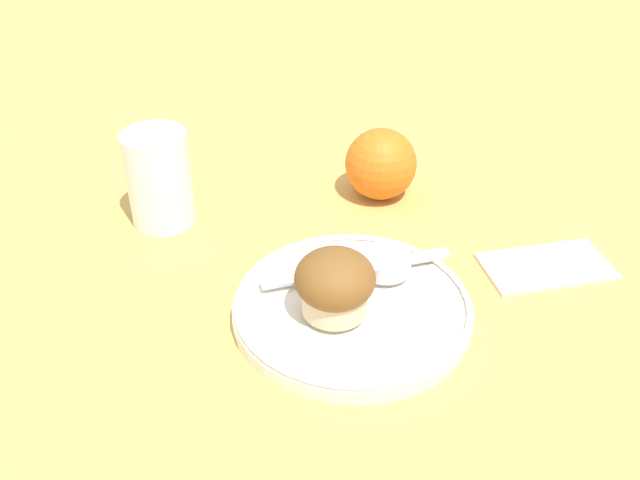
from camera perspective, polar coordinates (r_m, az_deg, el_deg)
name	(u,v)px	position (r m, az deg, el deg)	size (l,w,h in m)	color
ground_plane	(343,317)	(0.68, 1.87, -6.19)	(3.00, 3.00, 0.00)	tan
plate	(352,306)	(0.68, 2.55, -5.33)	(0.23, 0.23, 0.02)	silver
muffin	(335,284)	(0.64, 1.19, -3.52)	(0.07, 0.07, 0.06)	beige
cream_ramekin	(386,262)	(0.70, 5.26, -1.77)	(0.05, 0.05, 0.02)	silver
berry_pair	(334,258)	(0.71, 1.12, -1.47)	(0.03, 0.02, 0.02)	#B7192D
butter_knife	(357,268)	(0.71, 2.99, -2.26)	(0.20, 0.03, 0.00)	#B7B7BC
orange_fruit	(381,164)	(0.85, 4.89, 6.08)	(0.08, 0.08, 0.08)	orange
juice_glass	(159,179)	(0.81, -12.74, 4.81)	(0.07, 0.07, 0.11)	silver
folded_napkin	(547,265)	(0.78, 17.70, -1.91)	(0.13, 0.07, 0.01)	beige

